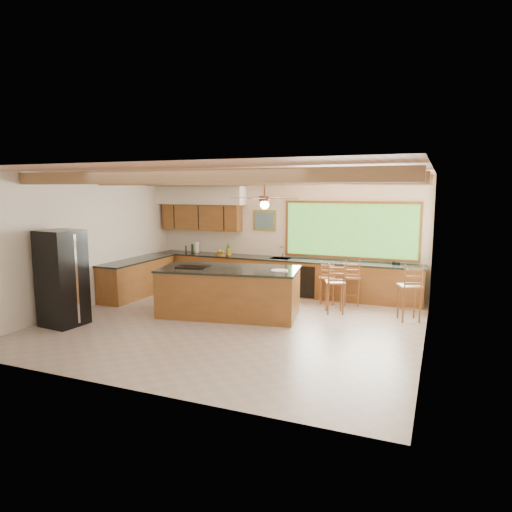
% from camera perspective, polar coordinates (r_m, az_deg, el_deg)
% --- Properties ---
extents(ground, '(7.20, 7.20, 0.00)m').
position_cam_1_polar(ground, '(9.21, -3.04, -8.48)').
color(ground, '#B9A799').
rests_on(ground, ground).
extents(room_shell, '(7.27, 6.54, 3.02)m').
position_cam_1_polar(room_shell, '(9.49, -2.38, 5.62)').
color(room_shell, silver).
rests_on(room_shell, ground).
extents(counter_run, '(7.12, 3.10, 1.26)m').
position_cam_1_polar(counter_run, '(11.66, -1.41, -2.53)').
color(counter_run, brown).
rests_on(counter_run, ground).
extents(island, '(3.10, 1.85, 1.03)m').
position_cam_1_polar(island, '(9.75, -3.37, -4.45)').
color(island, brown).
rests_on(island, ground).
extents(refrigerator, '(0.80, 0.78, 1.88)m').
position_cam_1_polar(refrigerator, '(9.70, -23.07, -2.55)').
color(refrigerator, black).
rests_on(refrigerator, ground).
extents(bar_stool_a, '(0.43, 0.43, 1.02)m').
position_cam_1_polar(bar_stool_a, '(10.77, 8.83, -2.80)').
color(bar_stool_a, brown).
rests_on(bar_stool_a, ground).
extents(bar_stool_b, '(0.47, 0.47, 1.06)m').
position_cam_1_polar(bar_stool_b, '(10.72, 11.80, -2.77)').
color(bar_stool_b, brown).
rests_on(bar_stool_b, ground).
extents(bar_stool_c, '(0.51, 0.51, 1.12)m').
position_cam_1_polar(bar_stool_c, '(9.93, 9.78, -3.39)').
color(bar_stool_c, brown).
rests_on(bar_stool_c, ground).
extents(bar_stool_d, '(0.55, 0.55, 1.19)m').
position_cam_1_polar(bar_stool_d, '(9.72, 18.64, -3.74)').
color(bar_stool_d, brown).
rests_on(bar_stool_d, ground).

